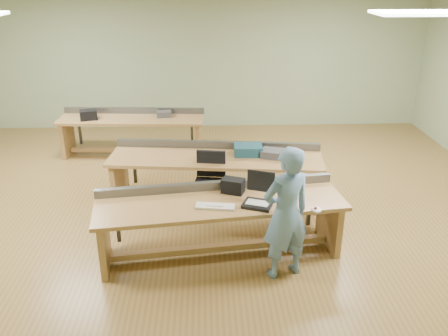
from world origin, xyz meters
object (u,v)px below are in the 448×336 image
at_px(workbench_front, 220,214).
at_px(parts_bin_teal, 248,150).
at_px(person, 286,214).
at_px(laptop_base, 258,204).
at_px(workbench_mid, 216,167).
at_px(drinks_can, 203,156).
at_px(parts_bin_grey, 276,154).
at_px(camera_bag, 233,186).
at_px(task_chair, 210,193).
at_px(workbench_back, 132,127).
at_px(mug, 210,154).

distance_m(workbench_front, parts_bin_teal, 1.64).
distance_m(person, parts_bin_teal, 2.05).
bearing_deg(parts_bin_teal, workbench_front, -107.19).
bearing_deg(parts_bin_teal, laptop_base, -91.06).
distance_m(workbench_mid, drinks_can, 0.35).
bearing_deg(parts_bin_grey, laptop_base, -105.71).
relative_size(workbench_front, parts_bin_grey, 7.48).
bearing_deg(camera_bag, task_chair, 130.77).
bearing_deg(workbench_back, mug, -51.16).
distance_m(workbench_front, laptop_base, 0.52).
bearing_deg(laptop_base, drinks_can, 134.42).
bearing_deg(mug, workbench_front, -85.95).
relative_size(workbench_back, task_chair, 2.97).
height_order(workbench_mid, parts_bin_grey, parts_bin_grey).
xyz_separation_m(workbench_front, workbench_back, (-1.58, 3.57, -0.01)).
distance_m(task_chair, mug, 0.61).
height_order(workbench_mid, workbench_back, same).
bearing_deg(laptop_base, camera_bag, 146.84).
relative_size(workbench_front, parts_bin_teal, 7.40).
distance_m(workbench_mid, parts_bin_teal, 0.56).
distance_m(workbench_mid, mug, 0.25).
bearing_deg(camera_bag, workbench_front, -105.48).
xyz_separation_m(person, drinks_can, (-0.94, 1.83, -0.00)).
height_order(person, task_chair, person).
distance_m(workbench_front, drinks_can, 1.38).
xyz_separation_m(laptop_base, parts_bin_grey, (0.44, 1.56, 0.04)).
relative_size(workbench_front, mug, 28.72).
height_order(task_chair, parts_bin_grey, task_chair).
distance_m(workbench_mid, parts_bin_grey, 0.94).
xyz_separation_m(workbench_front, parts_bin_grey, (0.89, 1.41, 0.25)).
xyz_separation_m(workbench_front, drinks_can, (-0.21, 1.34, 0.25)).
relative_size(parts_bin_grey, drinks_can, 3.28).
xyz_separation_m(person, task_chair, (-0.85, 1.55, -0.47)).
xyz_separation_m(workbench_front, parts_bin_teal, (0.48, 1.55, 0.26)).
distance_m(workbench_front, parts_bin_grey, 1.68).
height_order(task_chair, parts_bin_teal, task_chair).
height_order(task_chair, drinks_can, task_chair).
height_order(workbench_back, task_chair, task_chair).
xyz_separation_m(workbench_back, task_chair, (1.47, -2.51, -0.21)).
distance_m(camera_bag, parts_bin_grey, 1.38).
relative_size(mug, drinks_can, 0.85).
xyz_separation_m(task_chair, parts_bin_grey, (1.00, 0.35, 0.46)).
bearing_deg(laptop_base, workbench_front, -178.31).
bearing_deg(workbench_front, parts_bin_grey, 50.51).
distance_m(workbench_mid, laptop_base, 1.73).
distance_m(workbench_front, mug, 1.50).
bearing_deg(task_chair, camera_bag, -62.49).
bearing_deg(person, task_chair, -82.56).
height_order(parts_bin_teal, drinks_can, parts_bin_teal).
relative_size(parts_bin_teal, drinks_can, 3.31).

